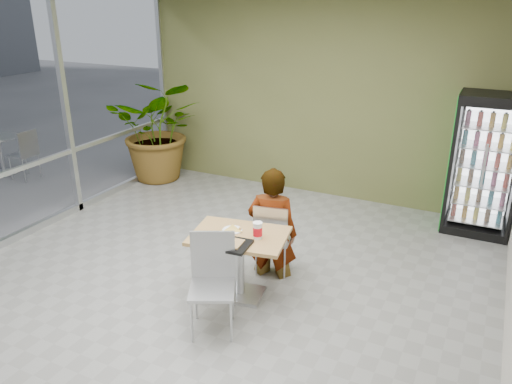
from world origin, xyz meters
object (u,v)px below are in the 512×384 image
dining_table (239,252)px  beverage_fridge (484,165)px  chair_far (272,234)px  soda_cup (258,231)px  chair_near (213,274)px  cafeteria_tray (227,244)px  seated_woman (272,234)px  potted_plant (160,130)px

dining_table → beverage_fridge: size_ratio=0.57×
chair_far → soda_cup: soda_cup is taller
chair_near → cafeteria_tray: chair_near is taller
seated_woman → cafeteria_tray: size_ratio=3.51×
seated_woman → potted_plant: 3.84m
chair_near → soda_cup: chair_near is taller
dining_table → chair_near: size_ratio=1.12×
soda_cup → cafeteria_tray: size_ratio=0.39×
chair_near → soda_cup: (0.20, 0.57, 0.26)m
beverage_fridge → potted_plant: 5.25m
chair_far → potted_plant: bearing=-45.6°
chair_near → beverage_fridge: (2.17, 3.52, 0.39)m
soda_cup → cafeteria_tray: (-0.21, -0.28, -0.07)m
soda_cup → beverage_fridge: 3.54m
chair_near → soda_cup: 0.66m
seated_woman → soda_cup: (0.11, -0.61, 0.33)m
cafeteria_tray → potted_plant: size_ratio=0.25×
dining_table → beverage_fridge: (2.18, 2.95, 0.43)m
cafeteria_tray → chair_near: bearing=-89.6°
beverage_fridge → dining_table: bearing=-127.3°
seated_woman → cafeteria_tray: seated_woman is taller
potted_plant → seated_woman: bearing=-34.1°
seated_woman → beverage_fridge: size_ratio=0.84×
cafeteria_tray → beverage_fridge: (2.18, 3.22, 0.20)m
chair_far → beverage_fridge: (2.06, 2.37, 0.44)m
beverage_fridge → cafeteria_tray: bearing=-124.8°
chair_far → seated_woman: (-0.02, 0.04, -0.02)m
cafeteria_tray → potted_plant: (-3.07, 3.03, 0.14)m
dining_table → cafeteria_tray: cafeteria_tray is taller
seated_woman → chair_far: bearing=102.1°
dining_table → soda_cup: size_ratio=6.21×
seated_woman → soda_cup: bearing=89.2°
dining_table → beverage_fridge: bearing=53.5°
dining_table → chair_far: size_ratio=1.23×
chair_far → chair_near: 1.15m
potted_plant → soda_cup: bearing=-40.0°
dining_table → seated_woman: 0.62m
dining_table → chair_far: bearing=78.0°
chair_far → soda_cup: 0.65m
chair_far → soda_cup: bearing=88.2°
chair_far → potted_plant: potted_plant is taller
seated_woman → soda_cup: 0.70m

